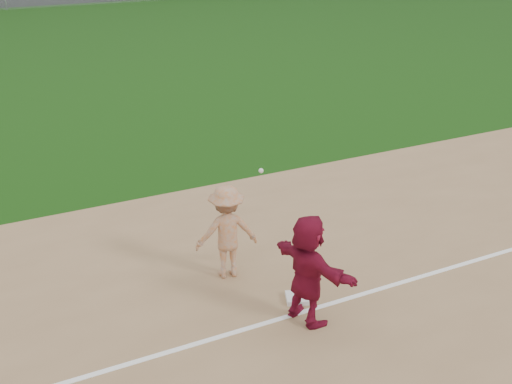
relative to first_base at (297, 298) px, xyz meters
name	(u,v)px	position (x,y,z in m)	size (l,w,h in m)	color
ground	(293,287)	(0.17, 0.43, -0.06)	(160.00, 160.00, 0.00)	#133C0B
foul_line	(316,308)	(0.17, -0.37, -0.04)	(60.00, 0.10, 0.01)	white
first_base	(297,298)	(0.00, 0.00, 0.00)	(0.38, 0.38, 0.09)	silver
base_runner	(308,270)	(-0.15, -0.56, 0.91)	(1.77, 0.56, 1.91)	maroon
first_base_play	(227,232)	(-0.73, 1.34, 0.85)	(1.27, 1.00, 2.25)	#969699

